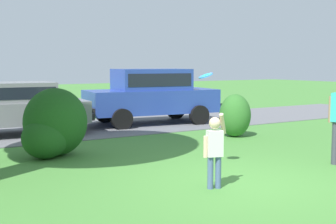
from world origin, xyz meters
The scene contains 8 objects.
ground_plane centered at (0.00, 0.00, 0.00)m, with size 80.00×80.00×0.00m, color #478438.
driveway_strip centered at (0.00, 7.83, 0.01)m, with size 28.00×4.40×0.02m, color slate.
shrub_centre_left centered at (-2.09, 4.03, 0.70)m, with size 1.55×1.45×1.55m.
shrub_centre centered at (3.24, 4.06, 0.62)m, with size 0.91×0.90×1.23m.
parked_sedan centered at (-2.07, 7.59, 0.85)m, with size 4.53×2.36×1.56m.
parked_suv centered at (2.57, 7.78, 1.08)m, with size 4.88×2.50×1.92m.
child_thrower centered at (-0.62, -0.04, 0.72)m, with size 0.47×0.23×1.29m.
frisbee centered at (-0.04, 1.01, 1.87)m, with size 0.28×0.28×0.14m.
Camera 1 is at (-5.19, -6.04, 2.09)m, focal length 48.75 mm.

